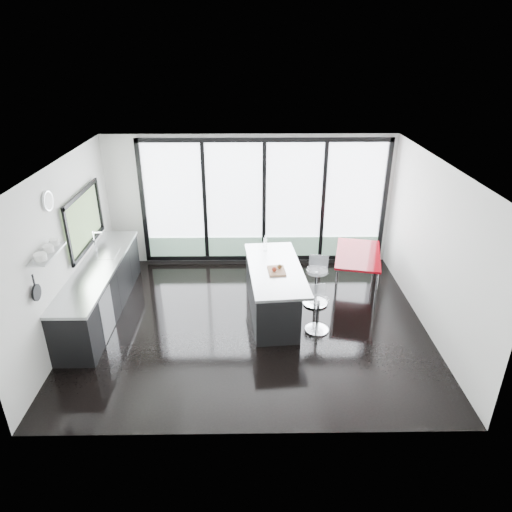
{
  "coord_description": "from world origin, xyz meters",
  "views": [
    {
      "loc": [
        0.0,
        -6.73,
        4.49
      ],
      "look_at": [
        0.1,
        0.3,
        1.15
      ],
      "focal_mm": 32.0,
      "sensor_mm": 36.0,
      "label": 1
    }
  ],
  "objects_px": {
    "island": "(271,290)",
    "bar_stool_far": "(316,287)",
    "red_table": "(356,271)",
    "bar_stool_near": "(318,315)"
  },
  "relations": [
    {
      "from": "island",
      "to": "red_table",
      "type": "height_order",
      "value": "island"
    },
    {
      "from": "red_table",
      "to": "bar_stool_near",
      "type": "bearing_deg",
      "value": -123.55
    },
    {
      "from": "island",
      "to": "red_table",
      "type": "distance_m",
      "value": 1.89
    },
    {
      "from": "island",
      "to": "bar_stool_far",
      "type": "distance_m",
      "value": 0.88
    },
    {
      "from": "bar_stool_near",
      "to": "bar_stool_far",
      "type": "xyz_separation_m",
      "value": [
        0.09,
        0.87,
        0.05
      ]
    },
    {
      "from": "island",
      "to": "bar_stool_near",
      "type": "relative_size",
      "value": 3.54
    },
    {
      "from": "island",
      "to": "bar_stool_far",
      "type": "relative_size",
      "value": 3.08
    },
    {
      "from": "island",
      "to": "bar_stool_near",
      "type": "bearing_deg",
      "value": -39.36
    },
    {
      "from": "bar_stool_near",
      "to": "island",
      "type": "bearing_deg",
      "value": 132.05
    },
    {
      "from": "island",
      "to": "bar_stool_near",
      "type": "distance_m",
      "value": 0.99
    }
  ]
}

